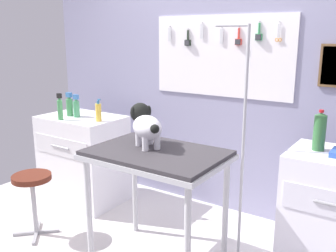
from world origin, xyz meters
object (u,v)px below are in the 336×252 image
(counter_left, at_px, (84,158))
(cabinet_right, at_px, (336,216))
(soda_bottle, at_px, (320,131))
(grooming_arm, at_px, (241,158))
(spray_bottle_tall, at_px, (98,112))
(dog, at_px, (145,124))
(grooming_table, at_px, (157,163))
(stool, at_px, (32,186))

(counter_left, height_order, cabinet_right, cabinet_right)
(soda_bottle, bearing_deg, counter_left, -177.87)
(cabinet_right, bearing_deg, grooming_arm, -161.32)
(spray_bottle_tall, bearing_deg, cabinet_right, 3.33)
(dog, height_order, counter_left, dog)
(grooming_table, height_order, grooming_arm, grooming_arm)
(cabinet_right, relative_size, soda_bottle, 3.16)
(grooming_table, distance_m, counter_left, 1.41)
(soda_bottle, bearing_deg, stool, -157.83)
(counter_left, bearing_deg, cabinet_right, 1.51)
(cabinet_right, distance_m, soda_bottle, 0.60)
(grooming_arm, relative_size, spray_bottle_tall, 8.19)
(dog, height_order, spray_bottle_tall, dog)
(cabinet_right, relative_size, spray_bottle_tall, 4.21)
(dog, distance_m, cabinet_right, 1.48)
(grooming_arm, relative_size, soda_bottle, 6.15)
(counter_left, height_order, spray_bottle_tall, spray_bottle_tall)
(grooming_table, bearing_deg, cabinet_right, 26.62)
(dog, height_order, soda_bottle, same)
(grooming_table, bearing_deg, stool, -166.91)
(dog, distance_m, stool, 1.17)
(dog, height_order, cabinet_right, dog)
(counter_left, xyz_separation_m, spray_bottle_tall, (0.30, -0.06, 0.53))
(spray_bottle_tall, bearing_deg, grooming_arm, -3.47)
(cabinet_right, relative_size, stool, 1.66)
(grooming_table, distance_m, dog, 0.30)
(dog, xyz_separation_m, spray_bottle_tall, (-0.84, 0.38, -0.07))
(grooming_table, height_order, dog, dog)
(grooming_table, xyz_separation_m, soda_bottle, (0.95, 0.58, 0.24))
(dog, distance_m, spray_bottle_tall, 0.92)
(dog, xyz_separation_m, counter_left, (-1.13, 0.44, -0.59))
(grooming_arm, distance_m, spray_bottle_tall, 1.48)
(stool, distance_m, spray_bottle_tall, 0.88)
(dog, bearing_deg, soda_bottle, 25.46)
(grooming_table, relative_size, dog, 2.43)
(grooming_arm, height_order, spray_bottle_tall, grooming_arm)
(grooming_table, relative_size, stool, 1.79)
(spray_bottle_tall, bearing_deg, stool, -99.57)
(dog, distance_m, counter_left, 1.35)
(counter_left, bearing_deg, dog, -21.17)
(cabinet_right, xyz_separation_m, soda_bottle, (-0.16, 0.02, 0.58))
(spray_bottle_tall, distance_m, soda_bottle, 1.94)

